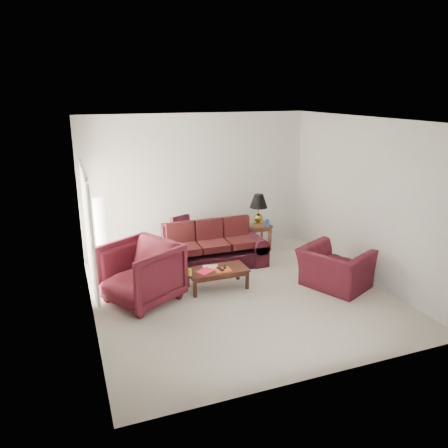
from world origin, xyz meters
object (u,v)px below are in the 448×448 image
sofa (212,246)px  coffee_table (217,278)px  end_table (257,236)px  armchair_right (335,268)px  armchair_left (141,273)px  floor_lamp (101,234)px

sofa → coffee_table: bearing=-105.6°
end_table → armchair_right: 2.39m
end_table → coffee_table: (-1.53, -1.64, -0.10)m
sofa → armchair_right: bearing=-45.8°
armchair_right → coffee_table: 2.13m
armchair_right → end_table: bearing=-13.7°
end_table → armchair_left: (-2.90, -1.67, 0.22)m
sofa → armchair_left: bearing=-149.8°
floor_lamp → armchair_right: bearing=-31.8°
sofa → armchair_right: size_ratio=1.92×
sofa → end_table: size_ratio=3.71×
coffee_table → end_table: bearing=60.7°
armchair_right → coffee_table: (-2.01, 0.70, -0.18)m
end_table → floor_lamp: (-3.37, 0.05, 0.44)m
floor_lamp → armchair_left: size_ratio=1.29×
armchair_left → coffee_table: size_ratio=1.06×
sofa → armchair_left: armchair_left is taller
armchair_left → armchair_right: size_ratio=1.01×
sofa → armchair_left: 1.91m
sofa → armchair_right: 2.45m
end_table → armchair_left: size_ratio=0.51×
floor_lamp → armchair_left: 1.80m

